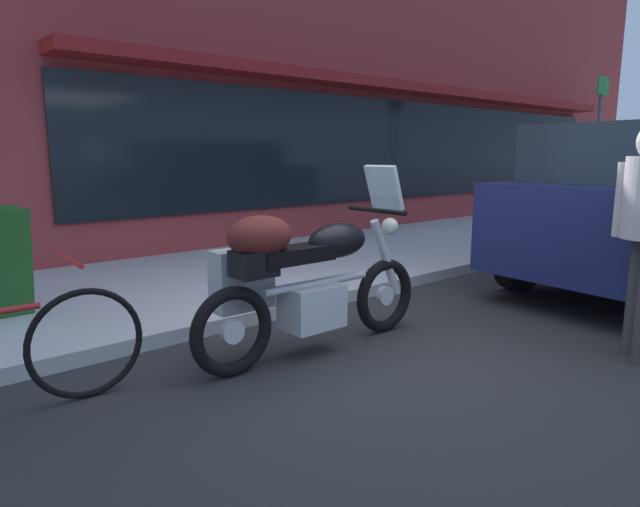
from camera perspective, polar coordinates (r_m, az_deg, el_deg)
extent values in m
plane|color=#2A2A2A|center=(4.30, 6.30, -9.67)|extent=(80.00, 80.00, 0.00)
cube|color=maroon|center=(11.25, 9.44, 21.53)|extent=(18.87, 0.35, 7.35)
cube|color=black|center=(10.90, 9.95, 10.62)|extent=(13.21, 0.06, 1.80)
cube|color=maroon|center=(10.82, 11.08, 16.42)|extent=(13.21, 0.60, 0.16)
cube|color=#B5B5B5|center=(13.21, 24.90, 3.26)|extent=(30.00, 3.13, 0.12)
torus|color=black|center=(4.58, 6.82, -4.40)|extent=(0.62, 0.10, 0.62)
cylinder|color=silver|center=(4.58, 6.82, -4.40)|extent=(0.16, 0.06, 0.16)
torus|color=black|center=(3.69, -9.18, -8.09)|extent=(0.62, 0.10, 0.62)
cylinder|color=silver|center=(3.69, -9.18, -8.09)|extent=(0.16, 0.06, 0.16)
cube|color=silver|center=(4.05, -0.84, -5.56)|extent=(0.44, 0.31, 0.32)
cylinder|color=silver|center=(4.04, -0.30, -3.11)|extent=(0.95, 0.08, 0.06)
ellipsoid|color=black|center=(4.11, 1.85, 1.38)|extent=(0.52, 0.29, 0.26)
cube|color=black|center=(3.86, -2.82, -0.13)|extent=(0.60, 0.25, 0.11)
cube|color=black|center=(3.67, -6.93, -1.03)|extent=(0.28, 0.22, 0.18)
cylinder|color=silver|center=(4.51, 6.90, -0.47)|extent=(0.35, 0.08, 0.67)
cylinder|color=black|center=(4.37, 5.93, 4.51)|extent=(0.05, 0.62, 0.04)
cube|color=silver|center=(4.41, 6.71, 6.89)|extent=(0.15, 0.32, 0.35)
sphere|color=#EAEACC|center=(4.50, 7.32, 2.85)|extent=(0.14, 0.14, 0.14)
cube|color=#ADADAD|center=(3.93, -8.17, -2.69)|extent=(0.44, 0.21, 0.44)
cube|color=black|center=(4.02, -9.02, -2.42)|extent=(0.37, 0.02, 0.03)
ellipsoid|color=#591E19|center=(3.67, -6.33, 1.82)|extent=(0.49, 0.33, 0.28)
torus|color=black|center=(3.62, -23.29, -8.67)|extent=(0.69, 0.07, 0.69)
cylinder|color=#B22323|center=(3.48, -24.69, -0.64)|extent=(0.05, 0.48, 0.03)
cylinder|color=black|center=(6.34, 20.17, -0.65)|extent=(0.68, 0.28, 0.66)
cylinder|color=#343434|center=(4.61, 30.29, -3.94)|extent=(0.14, 0.14, 0.89)
cylinder|color=#9E9EA3|center=(4.54, 29.11, 4.94)|extent=(0.10, 0.10, 0.54)
cylinder|color=#59595B|center=(11.45, 26.97, 9.42)|extent=(0.07, 0.07, 2.77)
cube|color=#1E8C33|center=(11.51, 27.56, 15.31)|extent=(0.44, 0.02, 0.32)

